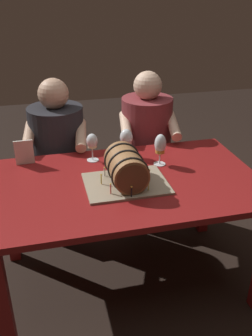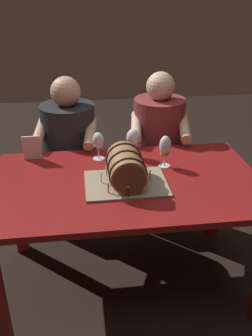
# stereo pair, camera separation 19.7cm
# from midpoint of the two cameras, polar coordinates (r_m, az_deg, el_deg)

# --- Properties ---
(ground_plane) EXTENTS (8.00, 8.00, 0.00)m
(ground_plane) POSITION_cam_midpoint_polar(r_m,az_deg,el_deg) (2.49, -2.37, -16.73)
(ground_plane) COLOR black
(dining_table) EXTENTS (1.50, 0.89, 0.72)m
(dining_table) POSITION_cam_midpoint_polar(r_m,az_deg,el_deg) (2.11, -2.69, -4.36)
(dining_table) COLOR maroon
(dining_table) RESTS_ON ground
(barrel_cake) EXTENTS (0.44, 0.33, 0.21)m
(barrel_cake) POSITION_cam_midpoint_polar(r_m,az_deg,el_deg) (1.98, -2.86, -0.28)
(barrel_cake) COLOR gray
(barrel_cake) RESTS_ON dining_table
(wine_glass_rose) EXTENTS (0.08, 0.08, 0.18)m
(wine_glass_rose) POSITION_cam_midpoint_polar(r_m,az_deg,el_deg) (2.29, -2.43, 4.49)
(wine_glass_rose) COLOR white
(wine_glass_rose) RESTS_ON dining_table
(wine_glass_white) EXTENTS (0.07, 0.07, 0.17)m
(wine_glass_white) POSITION_cam_midpoint_polar(r_m,az_deg,el_deg) (2.26, -7.73, 3.84)
(wine_glass_white) COLOR white
(wine_glass_white) RESTS_ON dining_table
(wine_glass_amber) EXTENTS (0.07, 0.07, 0.19)m
(wine_glass_amber) POSITION_cam_midpoint_polar(r_m,az_deg,el_deg) (2.19, 2.71, 3.40)
(wine_glass_amber) COLOR white
(wine_glass_amber) RESTS_ON dining_table
(menu_card) EXTENTS (0.11, 0.03, 0.16)m
(menu_card) POSITION_cam_midpoint_polar(r_m,az_deg,el_deg) (2.31, -17.71, 2.23)
(menu_card) COLOR silver
(menu_card) RESTS_ON dining_table
(person_seated_left) EXTENTS (0.45, 0.53, 1.15)m
(person_seated_left) POSITION_cam_midpoint_polar(r_m,az_deg,el_deg) (2.72, -12.23, 0.86)
(person_seated_left) COLOR black
(person_seated_left) RESTS_ON ground
(person_seated_right) EXTENTS (0.45, 0.52, 1.16)m
(person_seated_right) POSITION_cam_midpoint_polar(r_m,az_deg,el_deg) (2.80, 1.06, 2.29)
(person_seated_right) COLOR #4C1B1E
(person_seated_right) RESTS_ON ground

